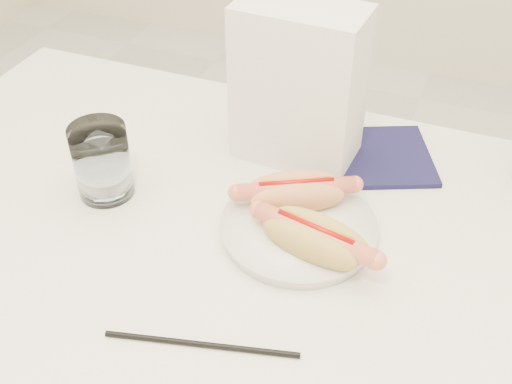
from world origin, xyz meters
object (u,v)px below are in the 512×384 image
(plate, at_px, (299,230))
(water_glass, at_px, (102,161))
(hotdog_right, at_px, (315,238))
(hotdog_left, at_px, (296,192))
(napkin_box, at_px, (298,86))
(table, at_px, (259,306))

(plate, bearing_deg, water_glass, -176.93)
(hotdog_right, bearing_deg, hotdog_left, 135.06)
(hotdog_right, xyz_separation_m, napkin_box, (-0.09, 0.20, 0.08))
(water_glass, bearing_deg, napkin_box, 40.35)
(table, distance_m, water_glass, 0.28)
(table, distance_m, plate, 0.11)
(table, height_order, hotdog_left, hotdog_left)
(plate, height_order, hotdog_left, hotdog_left)
(water_glass, bearing_deg, table, -15.01)
(napkin_box, bearing_deg, plate, -66.48)
(hotdog_right, xyz_separation_m, water_glass, (-0.30, 0.02, 0.02))
(table, distance_m, napkin_box, 0.30)
(hotdog_left, relative_size, hotdog_right, 0.91)
(hotdog_left, xyz_separation_m, napkin_box, (-0.04, 0.13, 0.08))
(water_glass, distance_m, napkin_box, 0.28)
(hotdog_left, xyz_separation_m, water_glass, (-0.25, -0.05, 0.02))
(plate, bearing_deg, table, -105.32)
(table, distance_m, hotdog_right, 0.12)
(plate, bearing_deg, hotdog_left, 114.56)
(plate, bearing_deg, napkin_box, 109.98)
(hotdog_right, height_order, water_glass, water_glass)
(hotdog_right, distance_m, water_glass, 0.30)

